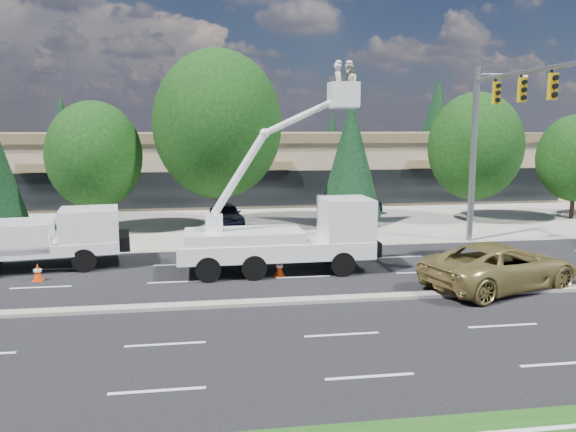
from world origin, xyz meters
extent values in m
plane|color=black|center=(0.00, 0.00, 0.00)|extent=(140.00, 140.00, 0.00)
cube|color=gray|center=(0.00, 20.00, 0.01)|extent=(140.00, 22.00, 0.01)
cube|color=gray|center=(0.00, 0.00, 0.06)|extent=(120.00, 0.55, 0.12)
cube|color=tan|center=(0.00, 30.00, 2.50)|extent=(50.00, 15.00, 5.00)
cube|color=brown|center=(0.00, 30.00, 5.15)|extent=(50.40, 15.40, 0.70)
cube|color=black|center=(0.00, 22.45, 1.50)|extent=(48.00, 0.12, 2.60)
cylinder|color=#332114|center=(-10.00, 15.00, 1.21)|extent=(0.28, 0.28, 2.42)
ellipsoid|color=black|center=(-10.00, 15.00, 4.36)|extent=(5.37, 5.37, 6.17)
cylinder|color=#332114|center=(-3.00, 15.00, 1.69)|extent=(0.28, 0.28, 3.38)
ellipsoid|color=black|center=(-3.00, 15.00, 6.11)|extent=(7.52, 7.52, 8.64)
cylinder|color=#332114|center=(5.00, 15.00, 0.40)|extent=(0.26, 0.26, 0.80)
cone|color=black|center=(5.00, 15.00, 4.12)|extent=(3.89, 3.89, 7.11)
cylinder|color=#332114|center=(13.00, 15.00, 1.32)|extent=(0.28, 0.28, 2.64)
ellipsoid|color=black|center=(13.00, 15.00, 4.76)|extent=(5.86, 5.86, 6.74)
cylinder|color=#332114|center=(20.00, 15.00, 1.10)|extent=(0.28, 0.28, 2.20)
ellipsoid|color=black|center=(20.00, 15.00, 3.98)|extent=(4.90, 4.90, 5.63)
cylinder|color=#332114|center=(-18.00, 42.00, 0.40)|extent=(0.26, 0.26, 0.80)
cone|color=black|center=(-18.00, 42.00, 4.93)|extent=(4.66, 4.66, 8.51)
cylinder|color=#332114|center=(-4.00, 42.00, 0.40)|extent=(0.26, 0.26, 0.80)
cone|color=black|center=(-4.00, 42.00, 5.07)|extent=(4.79, 4.79, 8.75)
cylinder|color=#332114|center=(10.00, 42.00, 0.40)|extent=(0.26, 0.26, 0.80)
cone|color=black|center=(10.00, 42.00, 4.02)|extent=(3.80, 3.80, 6.95)
cylinder|color=#332114|center=(22.00, 42.00, 0.40)|extent=(0.26, 0.26, 0.80)
cone|color=black|center=(22.00, 42.00, 6.16)|extent=(5.82, 5.82, 10.64)
cylinder|color=gray|center=(10.00, 9.20, 4.50)|extent=(0.32, 0.32, 9.00)
cylinder|color=gray|center=(10.00, 4.20, 8.30)|extent=(0.20, 10.00, 0.20)
cylinder|color=gray|center=(11.30, 9.20, 8.60)|extent=(2.60, 0.12, 0.12)
cube|color=gold|center=(10.00, 7.20, 7.55)|extent=(0.32, 0.22, 1.05)
cube|color=gold|center=(10.00, 5.00, 7.55)|extent=(0.32, 0.22, 1.05)
cube|color=gold|center=(10.00, 2.80, 7.55)|extent=(0.32, 0.22, 1.05)
cube|color=white|center=(-10.82, 6.20, 0.92)|extent=(6.79, 3.31, 0.49)
cube|color=white|center=(-8.78, 6.50, 1.68)|extent=(2.70, 2.65, 1.63)
cube|color=black|center=(-8.08, 6.60, 1.90)|extent=(0.38, 2.05, 1.09)
cube|color=white|center=(-12.26, 7.03, 1.46)|extent=(3.70, 0.86, 1.19)
cube|color=white|center=(-1.00, 4.20, 0.99)|extent=(7.99, 2.50, 0.70)
cube|color=white|center=(1.98, 4.24, 2.04)|extent=(2.02, 2.36, 1.99)
cube|color=black|center=(2.73, 4.25, 2.19)|extent=(0.11, 1.99, 1.19)
cube|color=white|center=(-2.29, 4.18, 1.54)|extent=(4.80, 2.35, 0.50)
cylinder|color=white|center=(-3.48, 4.16, 2.09)|extent=(0.70, 0.70, 0.80)
cube|color=white|center=(1.80, 4.24, 7.23)|extent=(1.11, 0.91, 1.07)
imported|color=beige|center=(1.58, 4.24, 7.63)|extent=(0.42, 0.63, 1.71)
imported|color=beige|center=(2.02, 4.24, 7.63)|extent=(0.66, 0.84, 1.71)
ellipsoid|color=white|center=(1.58, 4.24, 8.50)|extent=(0.26, 0.26, 0.18)
ellipsoid|color=white|center=(2.02, 4.24, 8.50)|extent=(0.26, 0.26, 0.18)
cube|color=#DF3C07|center=(-10.36, 4.19, 0.01)|extent=(0.40, 0.40, 0.03)
cone|color=#DF3C07|center=(-10.36, 4.19, 0.35)|extent=(0.36, 0.36, 0.70)
cylinder|color=white|center=(-10.36, 4.19, 0.42)|extent=(0.29, 0.29, 0.10)
cube|color=#DF3C07|center=(-2.07, 3.25, 0.01)|extent=(0.40, 0.40, 0.03)
cone|color=#DF3C07|center=(-2.07, 3.25, 0.35)|extent=(0.36, 0.36, 0.70)
cylinder|color=white|center=(-2.07, 3.25, 0.42)|extent=(0.29, 0.29, 0.10)
cube|color=#DF3C07|center=(-0.93, 3.50, 0.01)|extent=(0.40, 0.40, 0.03)
cone|color=#DF3C07|center=(-0.93, 3.50, 0.35)|extent=(0.36, 0.36, 0.70)
cylinder|color=white|center=(-0.93, 3.50, 0.42)|extent=(0.29, 0.29, 0.10)
imported|color=tan|center=(6.97, 0.60, 0.85)|extent=(6.73, 4.65, 1.71)
imported|color=black|center=(-2.54, 16.00, 0.67)|extent=(2.31, 4.15, 1.34)
imported|color=black|center=(7.01, 20.53, 0.75)|extent=(2.49, 4.76, 1.49)
camera|label=1|loc=(-3.82, -18.28, 5.93)|focal=35.00mm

